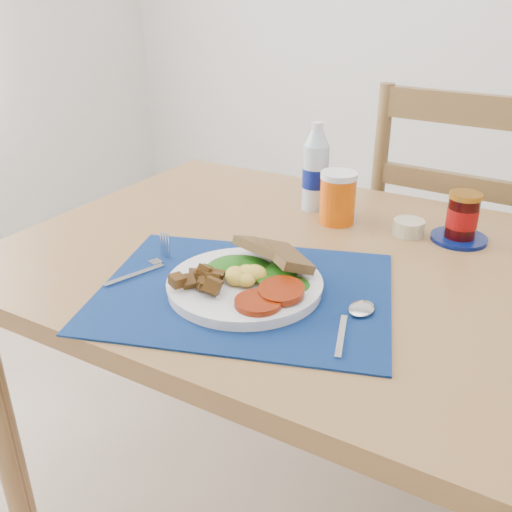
{
  "coord_description": "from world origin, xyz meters",
  "views": [
    {
      "loc": [
        0.33,
        -0.75,
        1.25
      ],
      "look_at": [
        -0.13,
        0.05,
        0.8
      ],
      "focal_mm": 40.0,
      "sensor_mm": 36.0,
      "label": 1
    }
  ],
  "objects_px": {
    "water_bottle": "(315,172)",
    "juice_glass": "(338,199)",
    "breakfast_plate": "(241,281)",
    "jam_on_saucer": "(462,220)",
    "chair_far": "(456,226)"
  },
  "relations": [
    {
      "from": "water_bottle",
      "to": "juice_glass",
      "type": "xyz_separation_m",
      "value": [
        0.08,
        -0.05,
        -0.04
      ]
    },
    {
      "from": "breakfast_plate",
      "to": "water_bottle",
      "type": "bearing_deg",
      "value": 120.81
    },
    {
      "from": "breakfast_plate",
      "to": "water_bottle",
      "type": "distance_m",
      "value": 0.45
    },
    {
      "from": "breakfast_plate",
      "to": "jam_on_saucer",
      "type": "bearing_deg",
      "value": 78.82
    },
    {
      "from": "juice_glass",
      "to": "chair_far",
      "type": "bearing_deg",
      "value": 67.57
    },
    {
      "from": "breakfast_plate",
      "to": "water_bottle",
      "type": "xyz_separation_m",
      "value": [
        -0.06,
        0.44,
        0.07
      ]
    },
    {
      "from": "chair_far",
      "to": "breakfast_plate",
      "type": "relative_size",
      "value": 4.53
    },
    {
      "from": "chair_far",
      "to": "breakfast_plate",
      "type": "distance_m",
      "value": 0.89
    },
    {
      "from": "juice_glass",
      "to": "jam_on_saucer",
      "type": "xyz_separation_m",
      "value": [
        0.27,
        0.03,
        -0.01
      ]
    },
    {
      "from": "juice_glass",
      "to": "water_bottle",
      "type": "bearing_deg",
      "value": 146.08
    },
    {
      "from": "juice_glass",
      "to": "jam_on_saucer",
      "type": "bearing_deg",
      "value": 7.32
    },
    {
      "from": "chair_far",
      "to": "juice_glass",
      "type": "relative_size",
      "value": 11.03
    },
    {
      "from": "jam_on_saucer",
      "to": "breakfast_plate",
      "type": "bearing_deg",
      "value": -124.02
    },
    {
      "from": "chair_far",
      "to": "water_bottle",
      "type": "distance_m",
      "value": 0.54
    },
    {
      "from": "water_bottle",
      "to": "juice_glass",
      "type": "height_order",
      "value": "water_bottle"
    }
  ]
}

